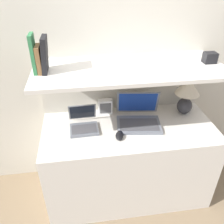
# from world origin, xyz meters

# --- Properties ---
(ground_plane) EXTENTS (12.00, 12.00, 0.00)m
(ground_plane) POSITION_xyz_m (0.00, 0.00, 0.00)
(ground_plane) COLOR #7A664C
(wall_back) EXTENTS (6.00, 0.05, 2.40)m
(wall_back) POSITION_xyz_m (0.00, 0.68, 1.20)
(wall_back) COLOR beige
(wall_back) RESTS_ON ground_plane
(desk) EXTENTS (1.38, 0.62, 0.73)m
(desk) POSITION_xyz_m (0.00, 0.31, 0.37)
(desk) COLOR silver
(desk) RESTS_ON ground_plane
(back_riser) EXTENTS (1.38, 0.04, 1.19)m
(back_riser) POSITION_xyz_m (0.00, 0.64, 0.60)
(back_riser) COLOR beige
(back_riser) RESTS_ON ground_plane
(shelf) EXTENTS (1.38, 0.56, 0.03)m
(shelf) POSITION_xyz_m (0.00, 0.38, 1.21)
(shelf) COLOR silver
(shelf) RESTS_ON back_riser
(table_lamp) EXTENTS (0.20, 0.20, 0.32)m
(table_lamp) POSITION_xyz_m (0.51, 0.46, 0.94)
(table_lamp) COLOR #2D2D33
(table_lamp) RESTS_ON desk
(laptop_large) EXTENTS (0.39, 0.36, 0.24)m
(laptop_large) POSITION_xyz_m (0.09, 0.37, 0.78)
(laptop_large) COLOR slate
(laptop_large) RESTS_ON desk
(laptop_small) EXTENTS (0.23, 0.25, 0.18)m
(laptop_small) POSITION_xyz_m (-0.36, 0.36, 0.77)
(laptop_small) COLOR slate
(laptop_small) RESTS_ON desk
(computer_mouse) EXTENTS (0.08, 0.12, 0.03)m
(computer_mouse) POSITION_xyz_m (-0.10, 0.20, 0.75)
(computer_mouse) COLOR black
(computer_mouse) RESTS_ON desk
(router_box) EXTENTS (0.12, 0.06, 0.13)m
(router_box) POSITION_xyz_m (-0.17, 0.55, 0.80)
(router_box) COLOR white
(router_box) RESTS_ON desk
(book_green) EXTENTS (0.02, 0.12, 0.26)m
(book_green) POSITION_xyz_m (-0.65, 0.38, 1.35)
(book_green) COLOR #2D7042
(book_green) RESTS_ON shelf
(book_brown) EXTENTS (0.03, 0.13, 0.18)m
(book_brown) POSITION_xyz_m (-0.62, 0.38, 1.31)
(book_brown) COLOR brown
(book_brown) RESTS_ON shelf
(book_black) EXTENTS (0.05, 0.15, 0.24)m
(book_black) POSITION_xyz_m (-0.58, 0.38, 1.34)
(book_black) COLOR black
(book_black) RESTS_ON shelf
(shelf_gadget) EXTENTS (0.09, 0.07, 0.08)m
(shelf_gadget) POSITION_xyz_m (0.60, 0.38, 1.26)
(shelf_gadget) COLOR black
(shelf_gadget) RESTS_ON shelf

